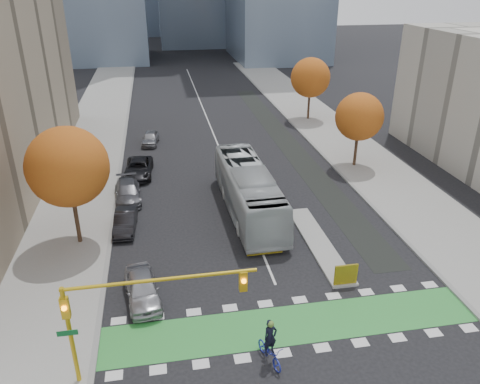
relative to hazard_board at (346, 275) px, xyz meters
name	(u,v)px	position (x,y,z in m)	size (l,w,h in m)	color
ground	(300,345)	(-4.00, -4.20, -0.80)	(300.00, 300.00, 0.00)	black
sidewalk_west	(74,194)	(-17.50, 15.80, -0.73)	(7.00, 120.00, 0.15)	gray
sidewalk_east	(378,172)	(9.50, 15.80, -0.73)	(7.00, 120.00, 0.15)	gray
curb_west	(117,191)	(-14.00, 15.80, -0.73)	(0.30, 120.00, 0.16)	gray
curb_east	(342,175)	(6.00, 15.80, -0.73)	(0.30, 120.00, 0.16)	gray
bike_crossing	(292,324)	(-4.00, -2.70, -0.79)	(20.00, 3.00, 0.01)	green
centre_line	(208,120)	(-4.00, 35.80, -0.80)	(0.15, 70.00, 0.01)	silver
bike_lane_paint	(286,142)	(3.50, 25.80, -0.80)	(2.50, 50.00, 0.01)	black
median_island	(318,243)	(0.00, 4.80, -0.72)	(1.60, 10.00, 0.16)	gray
hazard_board	(346,275)	(0.00, 0.00, 0.00)	(1.40, 0.12, 1.30)	yellow
tree_west	(68,167)	(-16.00, 7.80, 4.82)	(5.20, 5.20, 8.22)	#332114
tree_east_near	(359,117)	(8.00, 17.80, 4.06)	(4.40, 4.40, 7.08)	#332114
tree_east_far	(310,78)	(8.50, 33.80, 4.44)	(4.80, 4.80, 7.65)	#332114
traffic_signal_west	(129,304)	(-11.93, -4.71, 3.23)	(8.53, 0.56, 5.20)	#BF9914
cyclist	(270,348)	(-5.77, -5.00, 0.00)	(1.30, 2.21, 2.41)	#222A9C
bus	(248,190)	(-3.80, 10.33, 1.04)	(3.10, 13.25, 3.69)	#B5BBBD
parked_car_a	(142,288)	(-11.71, 0.80, -0.04)	(1.80, 4.47, 1.52)	#A3A3A9
parked_car_b	(125,221)	(-13.00, 9.11, -0.12)	(1.43, 4.11, 1.36)	black
parked_car_c	(128,192)	(-13.00, 14.11, -0.08)	(2.01, 4.95, 1.44)	#55545A
parked_car_d	(138,168)	(-12.23, 19.11, -0.08)	(2.39, 5.19, 1.44)	black
parked_car_e	(150,138)	(-11.13, 27.80, -0.12)	(1.60, 3.97, 1.35)	gray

